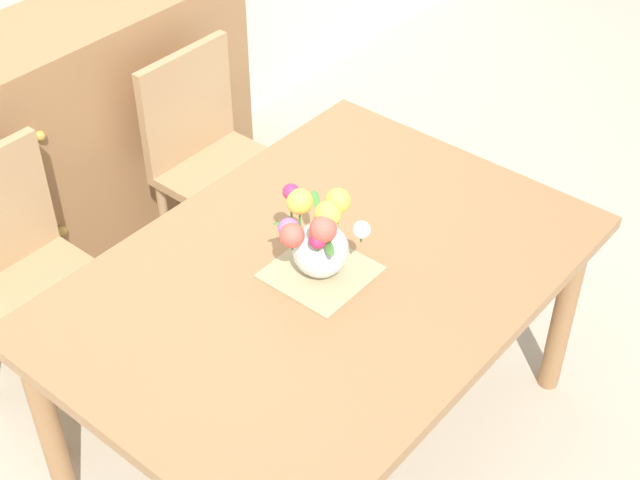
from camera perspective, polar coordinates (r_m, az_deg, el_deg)
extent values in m
plane|color=#B7AD99|center=(3.11, 0.15, -11.99)|extent=(12.00, 12.00, 0.00)
cube|color=#9E7047|center=(2.60, 0.17, -2.29)|extent=(1.53, 1.07, 0.04)
cylinder|color=#9E7047|center=(3.12, 14.81, -4.29)|extent=(0.07, 0.07, 0.68)
cylinder|color=#9E7047|center=(2.81, -16.41, -10.92)|extent=(0.07, 0.07, 0.68)
cylinder|color=#9E7047|center=(3.46, 1.56, 2.28)|extent=(0.07, 0.07, 0.68)
cube|color=tan|center=(3.03, -16.77, -3.31)|extent=(0.42, 0.42, 0.04)
cylinder|color=tan|center=(3.14, -11.42, -6.27)|extent=(0.04, 0.04, 0.44)
cylinder|color=tan|center=(3.02, -16.58, -9.92)|extent=(0.04, 0.04, 0.44)
cylinder|color=tan|center=(3.37, -15.45, -3.35)|extent=(0.04, 0.04, 0.44)
cube|color=tan|center=(3.42, -5.66, 3.97)|extent=(0.42, 0.42, 0.04)
cylinder|color=tan|center=(3.56, -1.33, 1.10)|extent=(0.04, 0.04, 0.44)
cylinder|color=tan|center=(3.36, -5.33, -1.85)|extent=(0.04, 0.04, 0.44)
cylinder|color=tan|center=(3.76, -5.49, 3.27)|extent=(0.04, 0.04, 0.44)
cylinder|color=tan|center=(3.57, -9.49, 0.61)|extent=(0.04, 0.04, 0.44)
cube|color=tan|center=(3.41, -8.24, 8.27)|extent=(0.42, 0.04, 0.42)
cube|color=#9E7047|center=(3.62, -14.53, 5.83)|extent=(1.40, 0.44, 1.00)
sphere|color=#B7933D|center=(3.17, -16.88, 6.17)|extent=(0.04, 0.04, 0.04)
sphere|color=#B7933D|center=(3.47, -8.95, 10.54)|extent=(0.04, 0.04, 0.04)
sphere|color=#B7933D|center=(3.39, -15.63, 0.54)|extent=(0.04, 0.04, 0.04)
sphere|color=#B7933D|center=(3.68, -8.33, 5.09)|extent=(0.04, 0.04, 0.04)
cube|color=tan|center=(2.58, 0.00, -1.99)|extent=(0.26, 0.26, 0.01)
sphere|color=silver|center=(2.52, 0.00, -0.59)|extent=(0.16, 0.16, 0.16)
sphere|color=#EFD14C|center=(2.47, 1.11, 2.43)|extent=(0.07, 0.07, 0.07)
cylinder|color=#478438|center=(2.49, 1.10, 1.71)|extent=(0.01, 0.01, 0.08)
sphere|color=#D12D66|center=(2.41, -0.12, -0.02)|extent=(0.05, 0.05, 0.05)
cylinder|color=#478438|center=(2.42, -0.12, -0.34)|extent=(0.01, 0.01, 0.04)
sphere|color=#E55B4C|center=(2.40, -1.73, 0.29)|extent=(0.07, 0.07, 0.07)
cylinder|color=#478438|center=(2.42, -1.72, -0.16)|extent=(0.01, 0.01, 0.05)
sphere|color=#EFD14C|center=(2.42, 0.48, 1.61)|extent=(0.07, 0.07, 0.07)
cylinder|color=#478438|center=(2.45, 0.47, 0.88)|extent=(0.01, 0.01, 0.08)
sphere|color=#D12D66|center=(2.45, -1.80, 2.99)|extent=(0.05, 0.05, 0.05)
cylinder|color=#478438|center=(2.49, -1.78, 1.98)|extent=(0.01, 0.01, 0.11)
sphere|color=#B266C6|center=(2.44, -1.92, 0.72)|extent=(0.06, 0.06, 0.06)
cylinder|color=#478438|center=(2.46, -1.92, 0.37)|extent=(0.01, 0.01, 0.04)
sphere|color=#E55B4C|center=(2.40, 0.20, 0.65)|extent=(0.07, 0.07, 0.07)
cylinder|color=#478438|center=(2.42, 0.20, 0.10)|extent=(0.01, 0.01, 0.06)
sphere|color=#EFD14C|center=(2.44, -1.27, 2.38)|extent=(0.07, 0.07, 0.07)
cylinder|color=#478438|center=(2.47, -1.25, 1.51)|extent=(0.01, 0.01, 0.09)
sphere|color=white|center=(2.44, 2.58, 0.63)|extent=(0.05, 0.05, 0.05)
cylinder|color=#478438|center=(2.45, 2.56, 0.25)|extent=(0.01, 0.01, 0.04)
ellipsoid|color=#478438|center=(2.42, 0.55, -0.44)|extent=(0.06, 0.07, 0.02)
ellipsoid|color=#478438|center=(2.54, -0.29, 2.56)|extent=(0.07, 0.07, 0.01)
ellipsoid|color=#478438|center=(2.43, -0.10, 0.02)|extent=(0.07, 0.06, 0.01)
ellipsoid|color=#478438|center=(2.45, -2.11, 1.10)|extent=(0.07, 0.07, 0.02)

